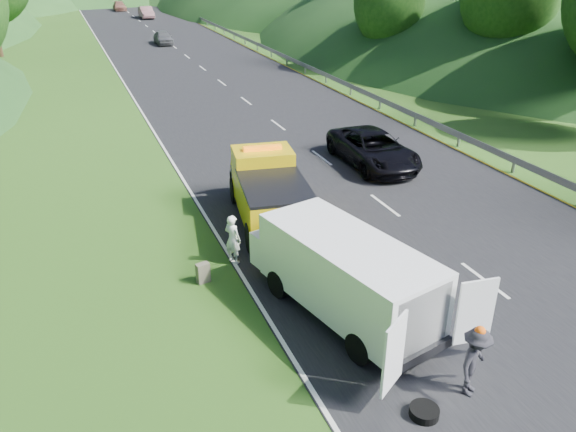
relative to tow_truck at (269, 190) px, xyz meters
name	(u,v)px	position (x,y,z in m)	size (l,w,h in m)	color
ground	(368,268)	(1.78, -4.39, -1.27)	(320.00, 320.00, 0.00)	#38661E
road_surface	(187,57)	(4.78, 35.61, -1.26)	(14.00, 200.00, 0.02)	black
guardrail	(225,35)	(12.08, 48.11, -1.27)	(0.06, 140.00, 1.52)	gray
tree_line_right	(301,23)	(24.78, 55.61, -1.27)	(14.00, 140.00, 14.00)	#2B5619
tow_truck	(269,190)	(0.00, 0.00, 0.00)	(3.13, 6.31, 2.59)	black
white_van	(343,272)	(-0.11, -6.25, 0.08)	(4.33, 7.17, 2.38)	black
woman	(234,262)	(-2.10, -2.41, -1.27)	(0.61, 0.44, 1.67)	white
child	(292,282)	(-0.81, -4.27, -1.27)	(0.52, 0.40, 1.06)	#CBC36C
worker	(469,393)	(1.24, -10.18, -1.27)	(1.14, 0.66, 1.77)	black
suitcase	(203,273)	(-3.32, -3.24, -0.94)	(0.40, 0.22, 0.65)	#635B4A
spare_tire	(424,416)	(-0.15, -10.40, -1.27)	(0.66, 0.66, 0.20)	black
passing_suv	(372,165)	(6.60, 3.86, -1.27)	(2.63, 5.71, 1.59)	black
dist_car_a	(164,44)	(4.09, 43.68, -1.27)	(1.63, 4.06, 1.38)	#454649
dist_car_b	(147,18)	(6.19, 68.29, -1.27)	(1.68, 4.81, 1.58)	brown
dist_car_c	(120,11)	(3.89, 80.60, -1.27)	(1.84, 4.52, 1.31)	brown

